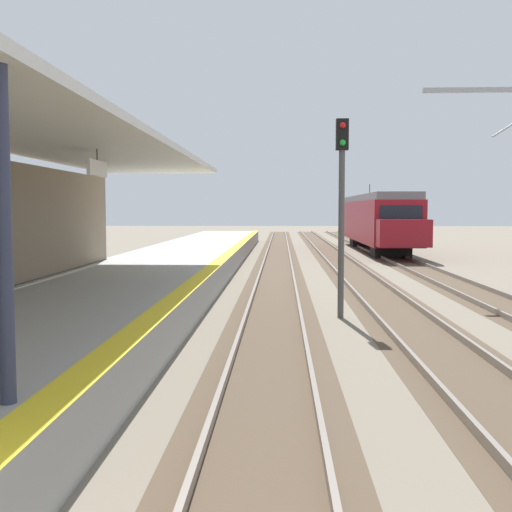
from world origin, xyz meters
name	(u,v)px	position (x,y,z in m)	size (l,w,h in m)	color
station_platform	(125,291)	(-2.50, 16.00, 0.45)	(5.00, 80.00, 0.91)	#999993
track_pair_nearest_platform	(275,289)	(1.90, 20.00, 0.05)	(2.34, 120.00, 0.16)	#4C3D2D
track_pair_middle	(371,289)	(5.30, 20.00, 0.05)	(2.34, 120.00, 0.16)	#4C3D2D
track_pair_far_side	(469,290)	(8.70, 20.00, 0.05)	(2.34, 120.00, 0.16)	#4C3D2D
approaching_train	(377,220)	(8.70, 41.52, 2.18)	(2.93, 19.60, 4.76)	maroon
rail_signal_post	(342,197)	(3.68, 14.26, 3.19)	(0.32, 0.34, 5.20)	#4C4C4C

